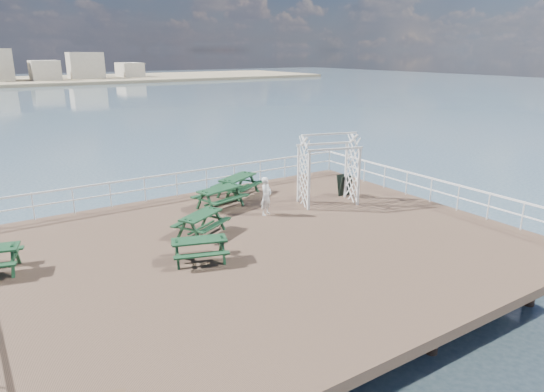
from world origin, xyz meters
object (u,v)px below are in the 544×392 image
(picnic_table_c, at_px, (238,182))
(picnic_table_d, at_px, (199,245))
(picnic_table_b, at_px, (220,193))
(trellis_arbor, at_px, (328,173))
(picnic_table_e, at_px, (201,219))
(person, at_px, (266,196))

(picnic_table_c, bearing_deg, picnic_table_d, -156.73)
(picnic_table_b, distance_m, picnic_table_c, 1.91)
(picnic_table_d, xyz_separation_m, trellis_arbor, (7.15, 2.46, 0.83))
(picnic_table_e, bearing_deg, picnic_table_d, -145.78)
(trellis_arbor, bearing_deg, person, -167.05)
(picnic_table_b, bearing_deg, person, -74.20)
(trellis_arbor, bearing_deg, picnic_table_d, -145.07)
(picnic_table_b, xyz_separation_m, picnic_table_d, (-3.03, -4.48, -0.08))
(picnic_table_b, height_order, picnic_table_c, picnic_table_c)
(picnic_table_c, xyz_separation_m, picnic_table_d, (-4.54, -5.65, -0.10))
(picnic_table_c, height_order, person, person)
(picnic_table_d, relative_size, trellis_arbor, 0.66)
(picnic_table_b, relative_size, picnic_table_d, 1.12)
(picnic_table_c, bearing_deg, picnic_table_e, -162.46)
(picnic_table_b, relative_size, picnic_table_e, 1.02)
(picnic_table_d, bearing_deg, picnic_table_e, 81.90)
(picnic_table_c, distance_m, picnic_table_d, 7.25)
(picnic_table_b, relative_size, trellis_arbor, 0.75)
(picnic_table_d, height_order, picnic_table_e, picnic_table_e)
(picnic_table_b, bearing_deg, picnic_table_c, 23.16)
(trellis_arbor, height_order, person, trellis_arbor)
(picnic_table_c, xyz_separation_m, person, (-0.42, -3.04, 0.15))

